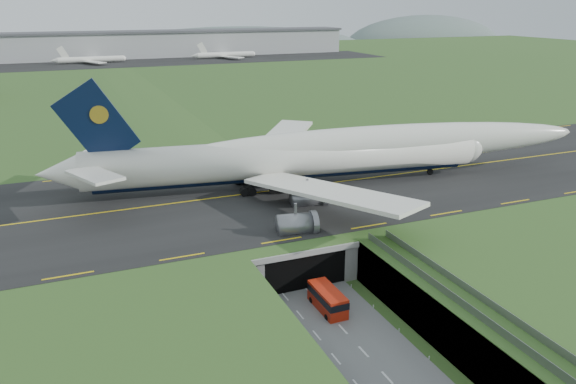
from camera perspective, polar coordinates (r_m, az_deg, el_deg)
name	(u,v)px	position (r m, az deg, el deg)	size (l,w,h in m)	color
ground	(332,318)	(72.53, 4.47, -12.69)	(900.00, 900.00, 0.00)	#2D5120
airfield_deck	(332,297)	(71.01, 4.53, -10.62)	(800.00, 800.00, 6.00)	gray
trench_road	(361,350)	(66.97, 7.46, -15.65)	(12.00, 75.00, 0.20)	slate
taxiway	(247,194)	(97.74, -4.14, -0.22)	(800.00, 44.00, 0.18)	black
tunnel_portal	(282,244)	(84.47, -0.58, -5.31)	(17.00, 22.30, 6.00)	gray
guideway	(517,344)	(62.47, 22.28, -14.10)	(3.00, 53.00, 7.05)	#A8A8A3
jumbo_jet	(327,154)	(102.02, 3.95, 3.89)	(100.81, 63.23, 21.13)	white
shuttle_tram	(327,299)	(73.42, 4.03, -10.82)	(2.72, 6.97, 2.86)	red
cargo_terminal	(103,45)	(356.30, -18.31, 13.99)	(320.00, 67.00, 15.60)	#B2B2B2
distant_hills	(171,55)	(495.54, -11.82, 13.51)	(700.00, 91.00, 60.00)	slate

